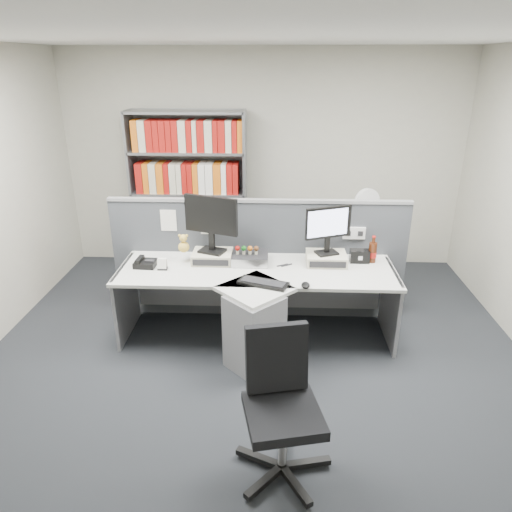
{
  "coord_description": "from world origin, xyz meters",
  "views": [
    {
      "loc": [
        0.16,
        -3.23,
        2.53
      ],
      "look_at": [
        0.0,
        0.65,
        0.92
      ],
      "focal_mm": 33.16,
      "sensor_mm": 36.0,
      "label": 1
    }
  ],
  "objects_px": {
    "mouse": "(306,285)",
    "office_chair": "(281,401)",
    "monitor_right": "(328,226)",
    "filing_cabinet": "(361,259)",
    "monitor_left": "(211,219)",
    "desk": "(256,305)",
    "speaker": "(360,256)",
    "keyboard": "(263,283)",
    "desk_phone": "(145,263)",
    "desktop_pc": "(250,258)",
    "desk_calendar": "(162,265)",
    "shelving_unit": "(190,196)",
    "desk_fan": "(366,205)",
    "cola_bottle": "(372,252)"
  },
  "relations": [
    {
      "from": "keyboard",
      "to": "office_chair",
      "type": "xyz_separation_m",
      "value": [
        0.15,
        -1.28,
        -0.21
      ]
    },
    {
      "from": "mouse",
      "to": "office_chair",
      "type": "bearing_deg",
      "value": -100.01
    },
    {
      "from": "speaker",
      "to": "shelving_unit",
      "type": "distance_m",
      "value": 2.37
    },
    {
      "from": "desk_phone",
      "to": "speaker",
      "type": "height_order",
      "value": "speaker"
    },
    {
      "from": "desk_calendar",
      "to": "desk_fan",
      "type": "bearing_deg",
      "value": 30.5
    },
    {
      "from": "desk_phone",
      "to": "cola_bottle",
      "type": "bearing_deg",
      "value": 5.17
    },
    {
      "from": "monitor_right",
      "to": "keyboard",
      "type": "relative_size",
      "value": 1.0
    },
    {
      "from": "monitor_right",
      "to": "desk_calendar",
      "type": "distance_m",
      "value": 1.59
    },
    {
      "from": "mouse",
      "to": "cola_bottle",
      "type": "height_order",
      "value": "cola_bottle"
    },
    {
      "from": "monitor_left",
      "to": "cola_bottle",
      "type": "bearing_deg",
      "value": 2.0
    },
    {
      "from": "filing_cabinet",
      "to": "desk_fan",
      "type": "xyz_separation_m",
      "value": [
        0.0,
        -0.0,
        0.67
      ]
    },
    {
      "from": "desk_calendar",
      "to": "filing_cabinet",
      "type": "relative_size",
      "value": 0.16
    },
    {
      "from": "desktop_pc",
      "to": "shelving_unit",
      "type": "relative_size",
      "value": 0.17
    },
    {
      "from": "monitor_right",
      "to": "cola_bottle",
      "type": "relative_size",
      "value": 1.76
    },
    {
      "from": "monitor_left",
      "to": "keyboard",
      "type": "height_order",
      "value": "monitor_left"
    },
    {
      "from": "desktop_pc",
      "to": "desk_calendar",
      "type": "xyz_separation_m",
      "value": [
        -0.81,
        -0.2,
        0.0
      ]
    },
    {
      "from": "monitor_left",
      "to": "keyboard",
      "type": "distance_m",
      "value": 0.82
    },
    {
      "from": "shelving_unit",
      "to": "filing_cabinet",
      "type": "xyz_separation_m",
      "value": [
        2.1,
        -0.45,
        -0.63
      ]
    },
    {
      "from": "desk",
      "to": "monitor_left",
      "type": "xyz_separation_m",
      "value": [
        -0.44,
        0.38,
        0.69
      ]
    },
    {
      "from": "monitor_right",
      "to": "filing_cabinet",
      "type": "relative_size",
      "value": 0.67
    },
    {
      "from": "monitor_right",
      "to": "desk_fan",
      "type": "distance_m",
      "value": 1.15
    },
    {
      "from": "desk",
      "to": "speaker",
      "type": "relative_size",
      "value": 14.1
    },
    {
      "from": "keyboard",
      "to": "desk",
      "type": "bearing_deg",
      "value": 122.43
    },
    {
      "from": "keyboard",
      "to": "office_chair",
      "type": "bearing_deg",
      "value": -83.43
    },
    {
      "from": "cola_bottle",
      "to": "desk_phone",
      "type": "bearing_deg",
      "value": -174.83
    },
    {
      "from": "mouse",
      "to": "office_chair",
      "type": "relative_size",
      "value": 0.12
    },
    {
      "from": "desk_calendar",
      "to": "desk_fan",
      "type": "distance_m",
      "value": 2.43
    },
    {
      "from": "monitor_right",
      "to": "office_chair",
      "type": "bearing_deg",
      "value": -104.04
    },
    {
      "from": "desk",
      "to": "filing_cabinet",
      "type": "xyz_separation_m",
      "value": [
        1.2,
        1.4,
        -0.11
      ]
    },
    {
      "from": "monitor_right",
      "to": "filing_cabinet",
      "type": "height_order",
      "value": "monitor_right"
    },
    {
      "from": "desk_fan",
      "to": "desk_calendar",
      "type": "bearing_deg",
      "value": -149.5
    },
    {
      "from": "cola_bottle",
      "to": "desk_fan",
      "type": "relative_size",
      "value": 0.52
    },
    {
      "from": "monitor_left",
      "to": "filing_cabinet",
      "type": "xyz_separation_m",
      "value": [
        1.64,
        1.02,
        -0.8
      ]
    },
    {
      "from": "monitor_left",
      "to": "desk_phone",
      "type": "xyz_separation_m",
      "value": [
        -0.63,
        -0.14,
        -0.4
      ]
    },
    {
      "from": "mouse",
      "to": "desk_phone",
      "type": "relative_size",
      "value": 0.57
    },
    {
      "from": "desk_calendar",
      "to": "speaker",
      "type": "relative_size",
      "value": 0.6
    },
    {
      "from": "mouse",
      "to": "desk_fan",
      "type": "height_order",
      "value": "desk_fan"
    },
    {
      "from": "office_chair",
      "to": "speaker",
      "type": "bearing_deg",
      "value": 67.11
    },
    {
      "from": "desk",
      "to": "keyboard",
      "type": "relative_size",
      "value": 5.55
    },
    {
      "from": "desk",
      "to": "mouse",
      "type": "height_order",
      "value": "mouse"
    },
    {
      "from": "desk",
      "to": "cola_bottle",
      "type": "bearing_deg",
      "value": 21.55
    },
    {
      "from": "mouse",
      "to": "desk_phone",
      "type": "xyz_separation_m",
      "value": [
        -1.5,
        0.4,
        0.01
      ]
    },
    {
      "from": "monitor_left",
      "to": "desk_calendar",
      "type": "xyz_separation_m",
      "value": [
        -0.44,
        -0.21,
        -0.38
      ]
    },
    {
      "from": "desk_calendar",
      "to": "mouse",
      "type": "bearing_deg",
      "value": -14.1
    },
    {
      "from": "desk_calendar",
      "to": "desk_fan",
      "type": "height_order",
      "value": "desk_fan"
    },
    {
      "from": "shelving_unit",
      "to": "desk_fan",
      "type": "distance_m",
      "value": 2.15
    },
    {
      "from": "keyboard",
      "to": "shelving_unit",
      "type": "distance_m",
      "value": 2.2
    },
    {
      "from": "mouse",
      "to": "desk_phone",
      "type": "height_order",
      "value": "desk_phone"
    },
    {
      "from": "desk_fan",
      "to": "desk",
      "type": "bearing_deg",
      "value": -130.61
    },
    {
      "from": "monitor_right",
      "to": "desk_phone",
      "type": "relative_size",
      "value": 2.26
    }
  ]
}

